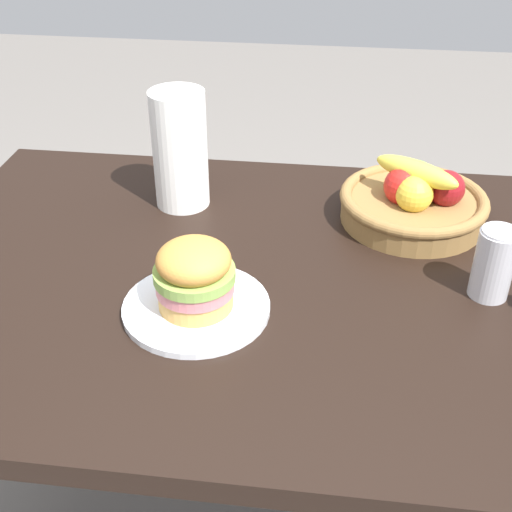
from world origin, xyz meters
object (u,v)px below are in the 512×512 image
plate (196,307)px  paper_towel_roll (180,150)px  sandwich (194,275)px  fruit_basket (414,200)px  soda_can (494,264)px

plate → paper_towel_roll: bearing=105.7°
sandwich → fruit_basket: (0.37, 0.34, -0.02)m
sandwich → soda_can: bearing=12.5°
plate → sandwich: bearing=0.0°
soda_can → fruit_basket: bearing=115.5°
plate → fruit_basket: size_ratio=0.83×
soda_can → fruit_basket: size_ratio=0.43×
fruit_basket → paper_towel_roll: 0.47m
plate → paper_towel_roll: 0.39m
sandwich → plate: bearing=180.0°
plate → fruit_basket: (0.37, 0.34, 0.04)m
sandwich → soda_can: (0.48, 0.11, -0.01)m
sandwich → soda_can: 0.49m
fruit_basket → paper_towel_roll: size_ratio=1.21×
sandwich → paper_towel_roll: size_ratio=0.55×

